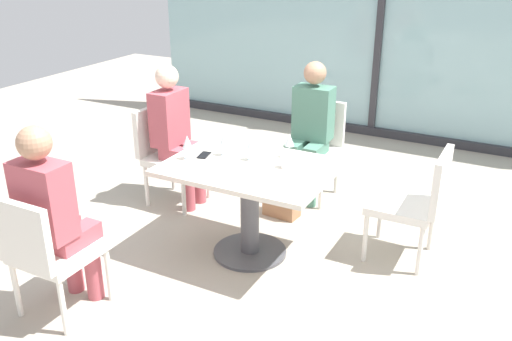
{
  "coord_description": "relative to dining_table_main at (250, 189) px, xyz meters",
  "views": [
    {
      "loc": [
        1.75,
        -3.23,
        2.22
      ],
      "look_at": [
        0.0,
        0.1,
        0.65
      ],
      "focal_mm": 38.72,
      "sensor_mm": 36.0,
      "label": 1
    }
  ],
  "objects": [
    {
      "name": "cell_phone_on_table",
      "position": [
        -0.39,
        0.01,
        0.2
      ],
      "size": [
        0.1,
        0.16,
        0.01
      ],
      "primitive_type": "cube",
      "rotation": [
        0.0,
        0.0,
        0.22
      ],
      "color": "black",
      "rests_on": "dining_table_main"
    },
    {
      "name": "person_far_left",
      "position": [
        -1.0,
        0.5,
        0.16
      ],
      "size": [
        0.39,
        0.34,
        1.26
      ],
      "color": "#B24C56",
      "rests_on": "ground_plane"
    },
    {
      "name": "person_front_left",
      "position": [
        -0.74,
        -1.15,
        0.16
      ],
      "size": [
        0.34,
        0.39,
        1.26
      ],
      "color": "#B24C56",
      "rests_on": "ground_plane"
    },
    {
      "name": "wine_glass_1",
      "position": [
        -0.46,
        -0.11,
        0.32
      ],
      "size": [
        0.07,
        0.07,
        0.18
      ],
      "color": "silver",
      "rests_on": "dining_table_main"
    },
    {
      "name": "chair_front_left",
      "position": [
        -0.74,
        -1.26,
        -0.04
      ],
      "size": [
        0.46,
        0.5,
        0.87
      ],
      "color": "silver",
      "rests_on": "ground_plane"
    },
    {
      "name": "wine_glass_0",
      "position": [
        -0.03,
        0.09,
        0.32
      ],
      "size": [
        0.07,
        0.07,
        0.18
      ],
      "color": "silver",
      "rests_on": "dining_table_main"
    },
    {
      "name": "chair_near_window",
      "position": [
        0.0,
        1.26,
        -0.04
      ],
      "size": [
        0.46,
        0.51,
        0.87
      ],
      "color": "silver",
      "rests_on": "ground_plane"
    },
    {
      "name": "handbag_0",
      "position": [
        -0.05,
        0.68,
        -0.4
      ],
      "size": [
        0.31,
        0.19,
        0.28
      ],
      "primitive_type": "cube",
      "rotation": [
        0.0,
        0.0,
        -0.1
      ],
      "color": "#A3704C",
      "rests_on": "ground_plane"
    },
    {
      "name": "wine_glass_3",
      "position": [
        0.19,
        0.28,
        0.32
      ],
      "size": [
        0.07,
        0.07,
        0.18
      ],
      "color": "silver",
      "rests_on": "dining_table_main"
    },
    {
      "name": "chair_far_left",
      "position": [
        -1.11,
        0.5,
        -0.04
      ],
      "size": [
        0.5,
        0.46,
        0.87
      ],
      "color": "silver",
      "rests_on": "ground_plane"
    },
    {
      "name": "window_wall_backdrop",
      "position": [
        0.0,
        3.2,
        0.67
      ],
      "size": [
        5.97,
        0.1,
        2.7
      ],
      "color": "#8FB7BC",
      "rests_on": "ground_plane"
    },
    {
      "name": "ground_plane",
      "position": [
        0.0,
        0.0,
        -0.54
      ],
      "size": [
        12.0,
        12.0,
        0.0
      ],
      "primitive_type": "plane",
      "color": "#A89E8E"
    },
    {
      "name": "wine_glass_2",
      "position": [
        -0.26,
        0.09,
        0.32
      ],
      "size": [
        0.07,
        0.07,
        0.18
      ],
      "color": "silver",
      "rests_on": "dining_table_main"
    },
    {
      "name": "dining_table_main",
      "position": [
        0.0,
        0.0,
        0.0
      ],
      "size": [
        1.19,
        0.88,
        0.73
      ],
      "color": "silver",
      "rests_on": "ground_plane"
    },
    {
      "name": "person_near_window",
      "position": [
        -0.0,
        1.15,
        0.16
      ],
      "size": [
        0.34,
        0.39,
        1.26
      ],
      "color": "#4C7F6B",
      "rests_on": "ground_plane"
    },
    {
      "name": "coffee_cup",
      "position": [
        0.25,
        0.08,
        0.24
      ],
      "size": [
        0.08,
        0.08,
        0.09
      ],
      "primitive_type": "cylinder",
      "color": "white",
      "rests_on": "dining_table_main"
    },
    {
      "name": "chair_far_right",
      "position": [
        1.11,
        0.5,
        -0.04
      ],
      "size": [
        0.5,
        0.46,
        0.87
      ],
      "color": "silver",
      "rests_on": "ground_plane"
    }
  ]
}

